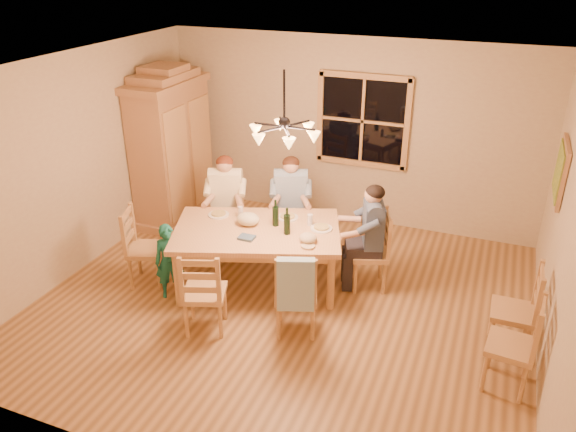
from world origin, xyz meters
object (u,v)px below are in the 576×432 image
at_px(dining_table, 257,236).
at_px(chair_end_right, 369,264).
at_px(adult_woman, 226,191).
at_px(adult_slate_man, 372,224).
at_px(chair_near_left, 205,305).
at_px(chair_near_right, 296,306).
at_px(chair_far_right, 291,229).
at_px(wine_bottle_b, 287,221).
at_px(chair_spare_front, 508,359).
at_px(chair_spare_back, 510,324).
at_px(chandelier, 284,131).
at_px(child, 169,261).
at_px(adult_plaid_man, 291,192).
at_px(wine_bottle_a, 276,213).
at_px(chair_far_left, 228,228).
at_px(armoire, 172,151).
at_px(chair_end_left, 148,260).

height_order(dining_table, chair_end_right, chair_end_right).
xyz_separation_m(adult_woman, adult_slate_man, (2.04, -0.25, 0.00)).
distance_m(chair_near_left, chair_near_right, 0.97).
relative_size(chair_far_right, adult_slate_man, 1.13).
relative_size(dining_table, adult_slate_man, 2.55).
xyz_separation_m(wine_bottle_b, chair_spare_front, (2.53, -0.78, -0.62)).
distance_m(adult_slate_man, chair_spare_back, 1.84).
height_order(chandelier, child, chandelier).
xyz_separation_m(dining_table, adult_plaid_man, (0.05, 0.99, 0.18)).
xyz_separation_m(chair_near_left, chair_end_right, (1.42, 1.48, 0.00)).
bearing_deg(adult_plaid_man, chair_spare_front, 128.78).
distance_m(chair_far_right, wine_bottle_a, 1.04).
height_order(chair_far_left, adult_slate_man, adult_slate_man).
bearing_deg(adult_slate_man, adult_plaid_man, 46.64).
distance_m(chandelier, wine_bottle_a, 1.26).
xyz_separation_m(chair_far_left, adult_plaid_man, (0.81, 0.29, 0.54)).
relative_size(chair_near_right, wine_bottle_a, 3.00).
bearing_deg(armoire, chair_end_left, -68.66).
relative_size(dining_table, adult_woman, 2.55).
height_order(adult_woman, adult_slate_man, same).
relative_size(wine_bottle_b, child, 0.36).
xyz_separation_m(chair_near_right, adult_plaid_man, (-0.72, 1.69, 0.54)).
bearing_deg(chandelier, chair_end_left, -173.41).
distance_m(chandelier, armoire, 3.06).
xyz_separation_m(dining_table, wine_bottle_b, (0.38, 0.01, 0.26)).
bearing_deg(child, wine_bottle_a, 2.38).
bearing_deg(adult_woman, chair_near_right, 117.90).
bearing_deg(adult_woman, chair_end_right, 153.43).
relative_size(adult_woman, chair_spare_front, 0.88).
height_order(armoire, adult_woman, armoire).
distance_m(adult_woman, chair_spare_back, 3.82).
bearing_deg(chandelier, chair_end_right, 41.21).
height_order(chair_near_right, chair_end_left, same).
height_order(armoire, chair_near_right, armoire).
xyz_separation_m(armoire, chair_spare_front, (4.87, -2.08, -0.75)).
relative_size(chair_end_right, adult_woman, 1.13).
relative_size(chandelier, chair_near_right, 0.78).
relative_size(chair_far_right, adult_plaid_man, 1.13).
height_order(chandelier, chair_far_left, chandelier).
height_order(dining_table, chair_near_right, chair_near_right).
relative_size(chandelier, dining_table, 0.35).
bearing_deg(wine_bottle_a, chair_spare_front, -18.77).
bearing_deg(chandelier, armoire, 147.07).
bearing_deg(child, wine_bottle_b, -7.94).
relative_size(wine_bottle_a, chair_spare_back, 0.33).
xyz_separation_m(adult_woman, adult_plaid_man, (0.81, 0.29, 0.00)).
bearing_deg(child, chair_end_right, -8.15).
bearing_deg(adult_woman, wine_bottle_b, 129.41).
relative_size(chair_end_right, child, 1.07).
relative_size(chandelier, adult_plaid_man, 0.88).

